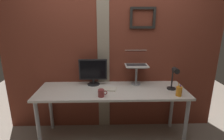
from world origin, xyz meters
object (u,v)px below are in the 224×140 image
object	(u,v)px
laptop	(136,61)
coffee_mug	(101,93)
monitor	(93,71)
pen_cup	(179,91)
desk_lamp	(174,76)

from	to	relation	value
laptop	coffee_mug	xyz separation A→B (m)	(-0.50, -0.50, -0.29)
monitor	coffee_mug	xyz separation A→B (m)	(0.13, -0.42, -0.16)
laptop	pen_cup	bearing A→B (deg)	-46.38
monitor	pen_cup	xyz separation A→B (m)	(1.10, -0.42, -0.15)
desk_lamp	pen_cup	xyz separation A→B (m)	(0.02, -0.17, -0.14)
desk_lamp	pen_cup	bearing A→B (deg)	-84.51
desk_lamp	coffee_mug	world-z (taller)	desk_lamp
pen_cup	coffee_mug	world-z (taller)	pen_cup
coffee_mug	desk_lamp	bearing A→B (deg)	9.99
desk_lamp	pen_cup	distance (m)	0.22
desk_lamp	pen_cup	size ratio (longest dim) A/B	1.93
laptop	desk_lamp	bearing A→B (deg)	-35.71
laptop	coffee_mug	world-z (taller)	laptop
desk_lamp	monitor	bearing A→B (deg)	166.71
monitor	laptop	world-z (taller)	laptop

